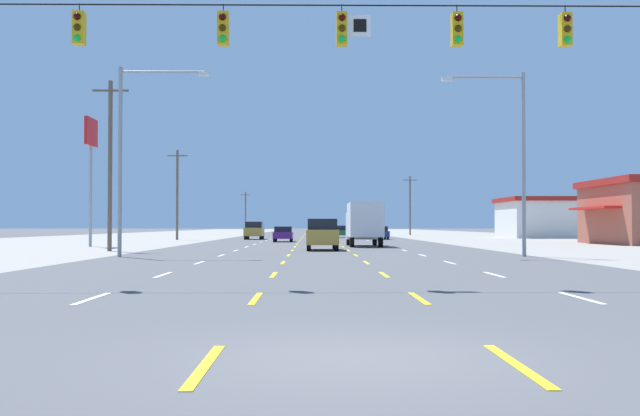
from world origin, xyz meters
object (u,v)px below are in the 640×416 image
at_px(suv_far_left_far, 254,230).
at_px(hatchback_inner_right_farther, 343,231).
at_px(sedan_inner_left_mid, 283,234).
at_px(suv_center_turn_distant_a, 315,229).
at_px(suv_far_right_farthest, 365,229).
at_px(box_truck_inner_right_near, 364,222).
at_px(pole_sign_left_row_1, 91,146).
at_px(streetlight_right_row_0, 515,149).
at_px(sedan_far_right_midfar, 380,233).
at_px(suv_center_turn_nearest, 322,234).
at_px(streetlight_left_row_0, 130,145).

height_order(suv_far_left_far, hatchback_inner_right_farther, suv_far_left_far).
xyz_separation_m(sedan_inner_left_mid, suv_center_turn_distant_a, (3.34, 48.43, 0.27)).
bearing_deg(suv_far_right_farthest, suv_center_turn_distant_a, 112.44).
distance_m(box_truck_inner_right_near, sedan_inner_left_mid, 16.73).
xyz_separation_m(suv_far_left_far, pole_sign_left_row_1, (-9.92, -27.99, 6.41)).
distance_m(box_truck_inner_right_near, pole_sign_left_row_1, 21.04).
distance_m(hatchback_inner_right_farther, suv_far_right_farthest, 8.25).
height_order(suv_far_left_far, streetlight_right_row_0, streetlight_right_row_0).
distance_m(sedan_far_right_midfar, pole_sign_left_row_1, 36.98).
bearing_deg(sedan_inner_left_mid, suv_far_right_farthest, 72.48).
xyz_separation_m(hatchback_inner_right_farther, suv_far_right_farthest, (3.35, 7.53, 0.24)).
xyz_separation_m(suv_center_turn_nearest, suv_far_left_far, (-7.10, 35.93, 0.00)).
height_order(sedan_far_right_midfar, suv_far_right_farthest, suv_far_right_farthest).
xyz_separation_m(sedan_far_right_midfar, pole_sign_left_row_1, (-23.95, -27.37, 6.68)).
bearing_deg(sedan_far_right_midfar, box_truck_inner_right_near, -97.77).
bearing_deg(sedan_far_right_midfar, streetlight_left_row_0, -110.39).
distance_m(sedan_far_right_midfar, streetlight_right_row_0, 45.29).
bearing_deg(sedan_far_right_midfar, suv_center_turn_nearest, -101.11).
bearing_deg(sedan_inner_left_mid, streetlight_left_row_0, -100.87).
relative_size(suv_center_turn_nearest, hatchback_inner_right_farther, 1.26).
relative_size(suv_center_turn_distant_a, streetlight_right_row_0, 0.53).
relative_size(sedan_far_right_midfar, suv_far_left_far, 0.92).
bearing_deg(suv_far_right_farthest, box_truck_inner_right_near, -94.20).
bearing_deg(suv_far_left_far, suv_center_turn_nearest, -78.83).
bearing_deg(box_truck_inner_right_near, suv_center_turn_nearest, -111.21).
xyz_separation_m(pole_sign_left_row_1, streetlight_right_row_0, (26.60, -17.60, -2.01)).
height_order(suv_center_turn_distant_a, streetlight_left_row_0, streetlight_left_row_0).
xyz_separation_m(pole_sign_left_row_1, streetlight_left_row_0, (7.23, -17.60, -1.85)).
bearing_deg(pole_sign_left_row_1, box_truck_inner_right_near, 1.34).
height_order(hatchback_inner_right_farther, suv_far_right_farthest, suv_far_right_farthest).
height_order(suv_center_turn_nearest, suv_center_turn_distant_a, same).
bearing_deg(streetlight_left_row_0, suv_far_left_far, 86.62).
bearing_deg(hatchback_inner_right_farther, sedan_inner_left_mid, -105.43).
bearing_deg(streetlight_right_row_0, sedan_far_right_midfar, 93.37).
bearing_deg(streetlight_right_row_0, pole_sign_left_row_1, 146.51).
bearing_deg(suv_far_right_farthest, pole_sign_left_row_1, -116.41).
bearing_deg(suv_far_left_far, suv_center_turn_distant_a, 78.97).
xyz_separation_m(suv_center_turn_nearest, hatchback_inner_right_farther, (3.38, 48.23, -0.24)).
relative_size(suv_center_turn_nearest, box_truck_inner_right_near, 0.68).
bearing_deg(suv_far_left_far, streetlight_left_row_0, -93.38).
bearing_deg(suv_center_turn_distant_a, suv_far_right_farthest, -67.56).
bearing_deg(suv_center_turn_nearest, suv_far_left_far, 101.17).
relative_size(pole_sign_left_row_1, streetlight_right_row_0, 1.02).
bearing_deg(box_truck_inner_right_near, suv_center_turn_distant_a, 92.96).
bearing_deg(suv_far_right_farthest, sedan_inner_left_mid, -107.52).
bearing_deg(box_truck_inner_right_near, hatchback_inner_right_farther, 89.83).
bearing_deg(suv_center_turn_nearest, box_truck_inner_right_near, 68.79).
bearing_deg(sedan_inner_left_mid, box_truck_inner_right_near, -66.57).
distance_m(suv_center_turn_nearest, suv_center_turn_distant_a, 72.15).
distance_m(hatchback_inner_right_farther, streetlight_left_row_0, 59.56).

